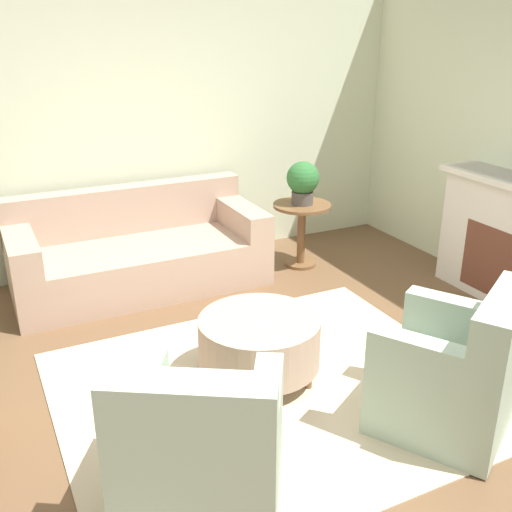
{
  "coord_description": "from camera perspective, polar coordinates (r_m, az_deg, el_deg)",
  "views": [
    {
      "loc": [
        -1.58,
        -2.98,
        2.3
      ],
      "look_at": [
        0.15,
        0.55,
        0.75
      ],
      "focal_mm": 42.0,
      "sensor_mm": 36.0,
      "label": 1
    }
  ],
  "objects": [
    {
      "name": "potted_plant_on_side_table",
      "position": [
        5.79,
        4.48,
        7.14
      ],
      "size": [
        0.31,
        0.31,
        0.42
      ],
      "color": "#4C4742",
      "rests_on": "side_table"
    },
    {
      "name": "armchair_left",
      "position": [
        3.03,
        -5.27,
        -18.38
      ],
      "size": [
        1.02,
        1.02,
        0.91
      ],
      "color": "#9EB29E",
      "rests_on": "rug"
    },
    {
      "name": "rug",
      "position": [
        4.08,
        1.54,
        -12.72
      ],
      "size": [
        2.73,
        2.35,
        0.01
      ],
      "color": "beige",
      "rests_on": "ground_plane"
    },
    {
      "name": "wall_back",
      "position": [
        5.94,
        -10.62,
        12.45
      ],
      "size": [
        9.23,
        0.12,
        2.8
      ],
      "color": "beige",
      "rests_on": "ground_plane"
    },
    {
      "name": "armchair_right",
      "position": [
        3.77,
        18.41,
        -10.65
      ],
      "size": [
        1.02,
        1.02,
        0.91
      ],
      "color": "#9EB29E",
      "rests_on": "rug"
    },
    {
      "name": "side_table",
      "position": [
        5.91,
        4.36,
        3.12
      ],
      "size": [
        0.57,
        0.57,
        0.64
      ],
      "color": "brown",
      "rests_on": "ground_plane"
    },
    {
      "name": "ground_plane",
      "position": [
        4.08,
        1.54,
        -12.78
      ],
      "size": [
        16.0,
        16.0,
        0.0
      ],
      "primitive_type": "plane",
      "color": "brown"
    },
    {
      "name": "couch",
      "position": [
        5.59,
        -11.12,
        0.23
      ],
      "size": [
        2.24,
        0.98,
        0.87
      ],
      "color": "tan",
      "rests_on": "ground_plane"
    },
    {
      "name": "ottoman_table",
      "position": [
        4.05,
        0.31,
        -8.13
      ],
      "size": [
        0.82,
        0.82,
        0.45
      ],
      "color": "tan",
      "rests_on": "rug"
    }
  ]
}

